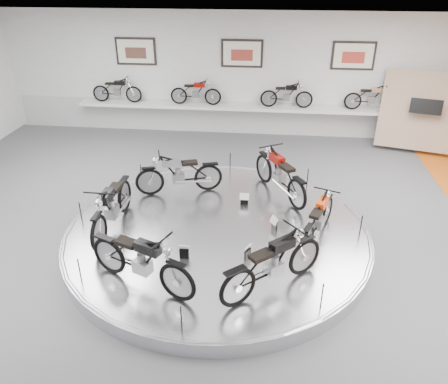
# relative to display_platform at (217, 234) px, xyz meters

# --- Properties ---
(floor) EXTENTS (16.00, 16.00, 0.00)m
(floor) POSITION_rel_display_platform_xyz_m (0.00, -0.30, -0.15)
(floor) COLOR #505153
(floor) RESTS_ON ground
(ceiling) EXTENTS (16.00, 16.00, 0.00)m
(ceiling) POSITION_rel_display_platform_xyz_m (0.00, -0.30, 3.85)
(ceiling) COLOR white
(ceiling) RESTS_ON wall_back
(wall_back) EXTENTS (16.00, 0.00, 16.00)m
(wall_back) POSITION_rel_display_platform_xyz_m (0.00, 6.70, 1.85)
(wall_back) COLOR white
(wall_back) RESTS_ON floor
(dado_band) EXTENTS (15.68, 0.04, 1.10)m
(dado_band) POSITION_rel_display_platform_xyz_m (0.00, 6.68, 0.40)
(dado_band) COLOR #BCBCBA
(dado_band) RESTS_ON floor
(display_platform) EXTENTS (6.40, 6.40, 0.30)m
(display_platform) POSITION_rel_display_platform_xyz_m (0.00, 0.00, 0.00)
(display_platform) COLOR silver
(display_platform) RESTS_ON floor
(platform_rim) EXTENTS (6.40, 6.40, 0.10)m
(platform_rim) POSITION_rel_display_platform_xyz_m (0.00, 0.00, 0.12)
(platform_rim) COLOR #B2B2BA
(platform_rim) RESTS_ON display_platform
(shelf) EXTENTS (11.00, 0.55, 0.10)m
(shelf) POSITION_rel_display_platform_xyz_m (0.00, 6.40, 0.85)
(shelf) COLOR silver
(shelf) RESTS_ON wall_back
(poster_left) EXTENTS (1.35, 0.06, 0.88)m
(poster_left) POSITION_rel_display_platform_xyz_m (-3.50, 6.66, 2.55)
(poster_left) COLOR white
(poster_left) RESTS_ON wall_back
(poster_center) EXTENTS (1.35, 0.06, 0.88)m
(poster_center) POSITION_rel_display_platform_xyz_m (0.00, 6.66, 2.55)
(poster_center) COLOR white
(poster_center) RESTS_ON wall_back
(poster_right) EXTENTS (1.35, 0.06, 0.88)m
(poster_right) POSITION_rel_display_platform_xyz_m (3.50, 6.66, 2.55)
(poster_right) COLOR white
(poster_right) RESTS_ON wall_back
(display_panel) EXTENTS (2.56, 1.52, 2.30)m
(display_panel) POSITION_rel_display_platform_xyz_m (5.60, 5.80, 1.10)
(display_panel) COLOR tan
(display_panel) RESTS_ON floor
(shelf_bike_a) EXTENTS (1.22, 0.43, 0.73)m
(shelf_bike_a) POSITION_rel_display_platform_xyz_m (-4.20, 6.40, 1.27)
(shelf_bike_a) COLOR black
(shelf_bike_a) RESTS_ON shelf
(shelf_bike_b) EXTENTS (1.22, 0.43, 0.73)m
(shelf_bike_b) POSITION_rel_display_platform_xyz_m (-1.50, 6.40, 1.27)
(shelf_bike_b) COLOR maroon
(shelf_bike_b) RESTS_ON shelf
(shelf_bike_c) EXTENTS (1.22, 0.43, 0.73)m
(shelf_bike_c) POSITION_rel_display_platform_xyz_m (1.50, 6.40, 1.27)
(shelf_bike_c) COLOR black
(shelf_bike_c) RESTS_ON shelf
(shelf_bike_d) EXTENTS (1.22, 0.43, 0.73)m
(shelf_bike_d) POSITION_rel_display_platform_xyz_m (4.20, 6.40, 1.27)
(shelf_bike_d) COLOR #B8B8BD
(shelf_bike_d) RESTS_ON shelf
(bike_a) EXTENTS (1.56, 1.98, 1.12)m
(bike_a) POSITION_rel_display_platform_xyz_m (1.30, 1.69, 0.71)
(bike_a) COLOR maroon
(bike_a) RESTS_ON display_platform
(bike_b) EXTENTS (1.89, 1.11, 1.05)m
(bike_b) POSITION_rel_display_platform_xyz_m (-1.11, 1.53, 0.67)
(bike_b) COLOR #B8B8BD
(bike_b) RESTS_ON display_platform
(bike_c) EXTENTS (0.71, 1.91, 1.12)m
(bike_c) POSITION_rel_display_platform_xyz_m (-2.17, -0.23, 0.71)
(bike_c) COLOR black
(bike_c) RESTS_ON display_platform
(bike_d) EXTENTS (1.97, 1.34, 1.10)m
(bike_d) POSITION_rel_display_platform_xyz_m (-1.06, -1.95, 0.70)
(bike_d) COLOR black
(bike_d) RESTS_ON display_platform
(bike_e) EXTENTS (1.83, 1.71, 1.09)m
(bike_e) POSITION_rel_display_platform_xyz_m (1.17, -1.79, 0.70)
(bike_e) COLOR black
(bike_e) RESTS_ON display_platform
(bike_f) EXTENTS (1.13, 1.71, 0.95)m
(bike_f) POSITION_rel_display_platform_xyz_m (2.07, -0.13, 0.62)
(bike_f) COLOR red
(bike_f) RESTS_ON display_platform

